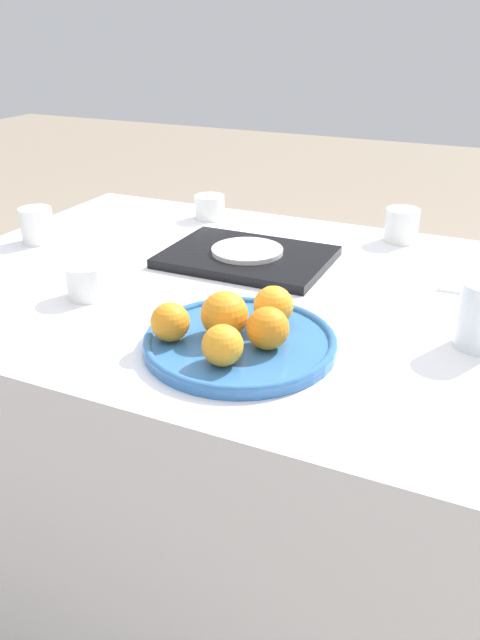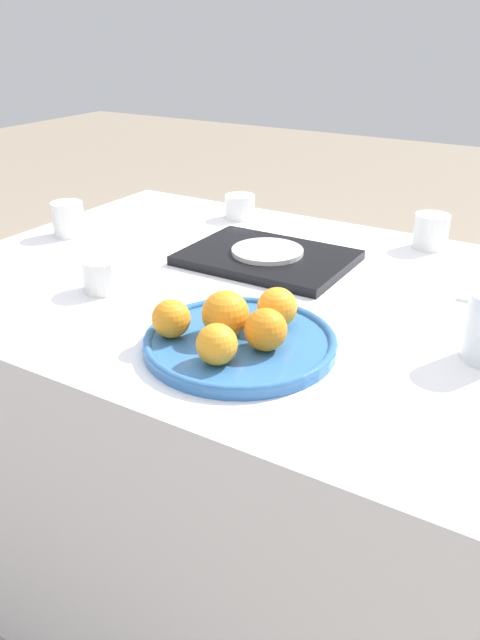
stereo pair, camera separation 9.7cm
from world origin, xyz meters
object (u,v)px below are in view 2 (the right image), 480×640
at_px(orange_1, 225,314).
at_px(orange_3, 277,307).
at_px(orange_2, 266,330).
at_px(orange_4, 217,344).
at_px(side_plate, 267,251).
at_px(fruit_platter, 240,341).
at_px(cup_1, 103,275).
at_px(serving_tray, 267,258).
at_px(cup_0, 68,219).
at_px(orange_0, 173,319).
at_px(cup_2, 240,207).
at_px(cup_3, 431,231).

xyz_separation_m(orange_1, orange_3, (0.05, 0.07, -0.00)).
relative_size(orange_2, orange_4, 1.07).
distance_m(orange_1, orange_3, 0.09).
distance_m(orange_4, side_plate, 0.47).
distance_m(fruit_platter, cup_1, 0.35).
height_order(orange_4, serving_tray, orange_4).
bearing_deg(orange_3, orange_1, -126.50).
xyz_separation_m(fruit_platter, orange_3, (0.03, 0.07, 0.04)).
height_order(fruit_platter, serving_tray, fruit_platter).
bearing_deg(orange_1, orange_2, -5.21).
bearing_deg(orange_3, fruit_platter, -110.33).
bearing_deg(cup_0, cup_1, -34.98).
bearing_deg(side_plate, orange_0, -82.75).
xyz_separation_m(fruit_platter, cup_2, (-0.37, 0.61, 0.02)).
xyz_separation_m(orange_0, orange_4, (0.11, -0.03, -0.00)).
relative_size(orange_3, cup_2, 0.86).
xyz_separation_m(side_plate, cup_1, (-0.20, -0.30, 0.01)).
xyz_separation_m(serving_tray, cup_2, (-0.22, 0.25, 0.02)).
relative_size(cup_0, cup_2, 1.05).
bearing_deg(side_plate, orange_4, -70.40).
height_order(orange_2, serving_tray, orange_2).
distance_m(orange_1, orange_4, 0.09).
height_order(orange_4, cup_3, same).
bearing_deg(cup_3, orange_1, -103.40).
height_order(orange_0, cup_3, same).
height_order(orange_1, cup_1, orange_1).
bearing_deg(cup_0, fruit_platter, -23.08).
height_order(fruit_platter, orange_0, orange_0).
distance_m(fruit_platter, side_plate, 0.39).
bearing_deg(orange_1, orange_4, -65.94).
xyz_separation_m(orange_0, cup_1, (-0.25, 0.11, -0.02)).
bearing_deg(orange_0, cup_2, 112.37).
distance_m(orange_0, orange_3, 0.17).
bearing_deg(orange_3, cup_3, 80.19).
bearing_deg(cup_2, serving_tray, -48.76).
bearing_deg(orange_2, side_plate, 118.30).
height_order(orange_3, cup_2, orange_3).
height_order(orange_3, orange_4, orange_3).
distance_m(orange_4, cup_1, 0.38).
bearing_deg(cup_3, cup_1, -129.47).
bearing_deg(orange_1, cup_2, 119.10).
distance_m(serving_tray, side_plate, 0.02).
bearing_deg(cup_0, orange_1, -23.98).
relative_size(fruit_platter, orange_0, 4.99).
xyz_separation_m(fruit_platter, cup_3, (0.12, 0.63, 0.03)).
xyz_separation_m(orange_4, cup_2, (-0.38, 0.69, -0.02)).
distance_m(fruit_platter, cup_0, 0.70).
distance_m(serving_tray, cup_3, 0.39).
xyz_separation_m(orange_0, side_plate, (-0.05, 0.41, -0.02)).
bearing_deg(serving_tray, cup_0, -170.18).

